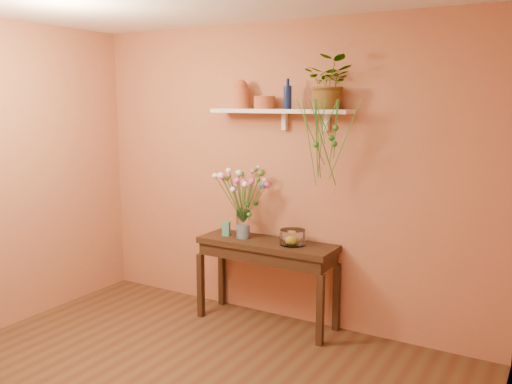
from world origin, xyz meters
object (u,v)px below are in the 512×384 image
object	(u,v)px
bouquet	(244,186)
glass_bowl	(293,238)
sideboard	(267,253)
blue_bottle	(288,97)
spider_plant	(330,82)
terracotta_jug	(241,95)
glass_vase	(243,226)

from	to	relation	value
bouquet	glass_bowl	xyz separation A→B (m)	(0.49, 0.01, -0.42)
sideboard	blue_bottle	xyz separation A→B (m)	(0.16, 0.06, 1.38)
spider_plant	glass_bowl	bearing A→B (deg)	-164.85
terracotta_jug	glass_vase	distance (m)	1.19
sideboard	glass_bowl	distance (m)	0.31
sideboard	glass_bowl	xyz separation A→B (m)	(0.25, 0.01, 0.17)
blue_bottle	spider_plant	size ratio (longest dim) A/B	0.59
glass_vase	glass_bowl	bearing A→B (deg)	1.60
blue_bottle	glass_vase	size ratio (longest dim) A/B	0.98
terracotta_jug	glass_bowl	size ratio (longest dim) A/B	1.16
sideboard	spider_plant	world-z (taller)	spider_plant
bouquet	spider_plant	bearing A→B (deg)	6.12
blue_bottle	glass_bowl	distance (m)	1.21
sideboard	spider_plant	xyz separation A→B (m)	(0.54, 0.08, 1.50)
sideboard	glass_vase	bearing A→B (deg)	-178.57
sideboard	glass_vase	size ratio (longest dim) A/B	4.90
terracotta_jug	glass_bowl	xyz separation A→B (m)	(0.58, -0.09, -1.23)
terracotta_jug	spider_plant	world-z (taller)	spider_plant
spider_plant	terracotta_jug	bearing A→B (deg)	179.19
blue_bottle	spider_plant	bearing A→B (deg)	3.08
glass_vase	blue_bottle	bearing A→B (deg)	9.87
terracotta_jug	bouquet	world-z (taller)	terracotta_jug
sideboard	glass_bowl	world-z (taller)	glass_bowl
glass_vase	terracotta_jug	bearing A→B (deg)	127.80
sideboard	blue_bottle	bearing A→B (deg)	21.66
glass_vase	glass_bowl	distance (m)	0.50
terracotta_jug	bouquet	xyz separation A→B (m)	(0.08, -0.10, -0.81)
sideboard	spider_plant	distance (m)	1.59
bouquet	terracotta_jug	bearing A→B (deg)	130.59
blue_bottle	bouquet	xyz separation A→B (m)	(-0.40, -0.06, -0.79)
spider_plant	glass_bowl	xyz separation A→B (m)	(-0.28, -0.08, -1.32)
glass_vase	spider_plant	bearing A→B (deg)	6.63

